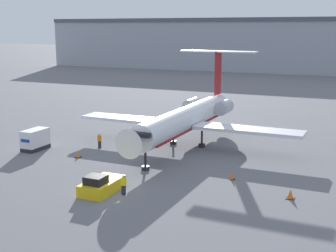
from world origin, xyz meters
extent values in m
plane|color=slate|center=(0.00, 0.00, 0.00)|extent=(600.00, 600.00, 0.00)
cube|color=#9EA3AD|center=(0.00, 120.00, 7.93)|extent=(180.00, 16.00, 15.86)
cube|color=#4C515B|center=(0.00, 120.00, 16.46)|extent=(180.00, 16.80, 1.20)
cylinder|color=white|center=(0.19, 16.51, 3.38)|extent=(3.16, 20.50, 2.85)
cone|color=white|center=(0.02, 5.14, 3.38)|extent=(2.88, 2.32, 2.85)
cube|color=black|center=(0.03, 6.05, 3.88)|extent=(2.43, 0.74, 0.44)
cone|color=white|center=(0.37, 28.30, 3.38)|extent=(2.61, 3.17, 2.56)
cube|color=maroon|center=(0.19, 16.51, 2.45)|extent=(2.84, 18.45, 0.20)
cube|color=white|center=(7.76, 17.42, 2.74)|extent=(12.31, 3.32, 0.36)
cube|color=white|center=(-7.35, 17.64, 2.74)|extent=(12.31, 3.32, 0.36)
cylinder|color=#ADADB7|center=(2.53, 25.07, 3.74)|extent=(1.80, 3.11, 1.75)
cylinder|color=#ADADB7|center=(-1.89, 25.13, 3.74)|extent=(1.80, 3.11, 1.75)
cube|color=maroon|center=(0.38, 28.93, 7.75)|extent=(0.27, 2.20, 5.89)
cube|color=white|center=(0.38, 28.93, 10.69)|extent=(10.63, 1.96, 0.20)
cylinder|color=black|center=(0.05, 7.28, 0.98)|extent=(0.24, 0.24, 1.96)
cylinder|color=black|center=(0.05, 7.28, 0.20)|extent=(0.80, 0.80, 0.40)
cylinder|color=black|center=(-1.64, 18.16, 0.98)|extent=(0.24, 0.24, 1.96)
cylinder|color=black|center=(-1.64, 18.16, 0.20)|extent=(0.80, 0.80, 0.40)
cylinder|color=black|center=(2.06, 18.10, 0.98)|extent=(0.24, 0.24, 1.96)
cylinder|color=black|center=(2.06, 18.10, 0.20)|extent=(0.80, 0.80, 0.40)
cube|color=yellow|center=(-0.50, 0.09, 0.51)|extent=(2.31, 4.36, 1.02)
cube|color=black|center=(-0.50, -0.87, 1.37)|extent=(1.62, 1.57, 0.70)
cube|color=black|center=(-0.50, 2.19, 0.36)|extent=(2.08, 0.30, 0.61)
cube|color=#232326|center=(-15.14, 9.19, 0.23)|extent=(1.71, 3.36, 0.45)
cube|color=silver|center=(-15.14, 9.19, 1.42)|extent=(1.71, 3.36, 1.94)
cube|color=navy|center=(-15.14, 7.49, 1.42)|extent=(1.20, 0.04, 0.36)
cube|color=#232838|center=(1.55, 0.20, 0.42)|extent=(0.32, 0.20, 0.83)
cube|color=yellow|center=(1.55, 0.20, 1.16)|extent=(0.40, 0.24, 0.66)
sphere|color=tan|center=(1.55, 0.20, 1.61)|extent=(0.24, 0.24, 0.24)
cube|color=#232838|center=(-8.80, 12.91, 0.41)|extent=(0.32, 0.20, 0.82)
cube|color=orange|center=(-8.80, 12.91, 1.15)|extent=(0.40, 0.24, 0.65)
sphere|color=tan|center=(-8.80, 12.91, 1.59)|extent=(0.24, 0.24, 0.24)
cube|color=black|center=(-8.74, 8.42, 0.02)|extent=(0.67, 0.67, 0.04)
cone|color=orange|center=(-8.74, 8.42, 0.33)|extent=(0.48, 0.48, 0.58)
cube|color=black|center=(8.74, 7.90, 0.02)|extent=(0.53, 0.53, 0.04)
cone|color=orange|center=(8.74, 7.90, 0.42)|extent=(0.38, 0.38, 0.75)
cube|color=black|center=(14.58, 4.99, 0.02)|extent=(0.70, 0.70, 0.04)
cone|color=orange|center=(14.58, 4.99, 0.43)|extent=(0.50, 0.50, 0.79)
camera|label=1|loc=(20.20, -32.51, 13.81)|focal=50.00mm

